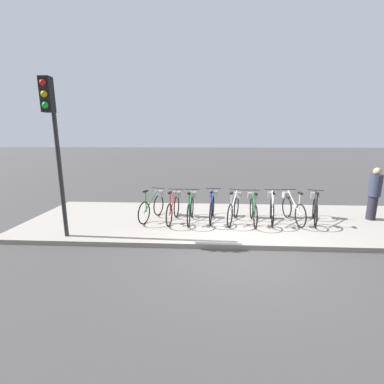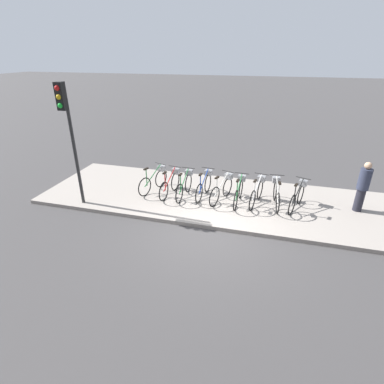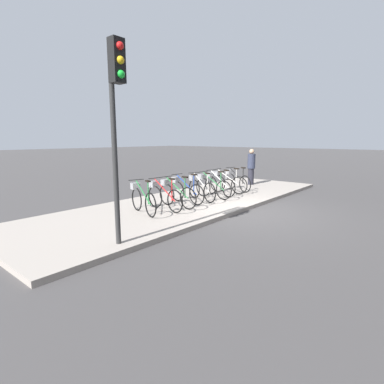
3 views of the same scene
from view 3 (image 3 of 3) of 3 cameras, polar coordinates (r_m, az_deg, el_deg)
name	(u,v)px [view 3 (image 3 of 3)]	position (r m, az deg, el deg)	size (l,w,h in m)	color
ground_plane	(245,212)	(9.10, 9.99, -3.71)	(120.00, 120.00, 0.00)	#423F3F
sidewalk	(196,201)	(10.12, 0.74, -1.80)	(12.18, 3.76, 0.12)	#9E9389
parked_bicycle_0	(142,198)	(8.34, -9.54, -1.10)	(0.60, 1.51, 0.96)	black
parked_bicycle_1	(163,195)	(8.66, -5.63, -0.59)	(0.46, 1.56, 0.96)	black
parked_bicycle_2	(175,193)	(9.01, -3.29, -0.14)	(0.46, 1.56, 0.96)	black
parked_bicycle_3	(185,189)	(9.59, -1.44, 0.50)	(0.46, 1.56, 0.96)	black
parked_bicycle_4	(200,187)	(10.00, 1.53, 0.89)	(0.61, 1.50, 0.96)	black
parked_bicycle_5	(211,186)	(10.39, 3.64, 1.23)	(0.46, 1.56, 0.96)	black
parked_bicycle_6	(218,183)	(10.92, 4.91, 1.65)	(0.49, 1.54, 0.96)	black
parked_bicycle_7	(226,182)	(11.42, 6.49, 1.99)	(0.46, 1.56, 0.96)	black
parked_bicycle_8	(236,180)	(11.95, 8.33, 2.31)	(0.64, 1.49, 0.96)	black
pedestrian	(251,166)	(13.63, 11.22, 4.85)	(0.34, 0.34, 1.58)	#23232D
traffic_light	(116,102)	(5.76, -14.28, 16.28)	(0.24, 0.40, 3.74)	#2D2D2D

